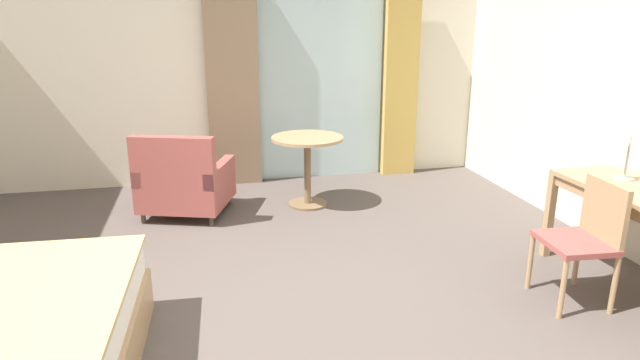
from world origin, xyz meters
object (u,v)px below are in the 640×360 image
(armchair_by_window, at_px, (184,184))
(round_cafe_table, at_px, (307,154))
(desk_chair, at_px, (586,234))
(desk_lamp, at_px, (622,140))

(armchair_by_window, relative_size, round_cafe_table, 1.35)
(desk_chair, distance_m, armchair_by_window, 3.57)
(armchair_by_window, bearing_deg, desk_lamp, -31.68)
(armchair_by_window, distance_m, round_cafe_table, 1.26)
(desk_chair, relative_size, armchair_by_window, 0.87)
(desk_chair, bearing_deg, desk_lamp, 36.53)
(desk_chair, distance_m, round_cafe_table, 2.78)
(desk_chair, height_order, round_cafe_table, desk_chair)
(desk_lamp, distance_m, round_cafe_table, 2.83)
(desk_lamp, height_order, round_cafe_table, desk_lamp)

